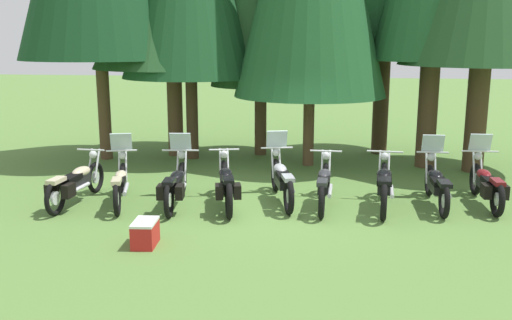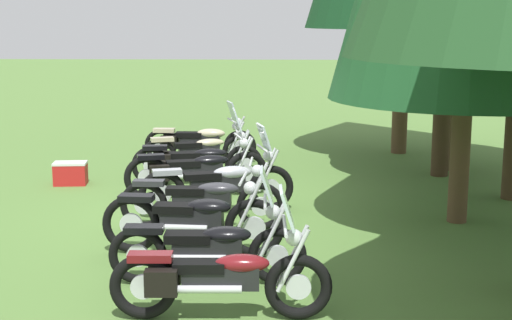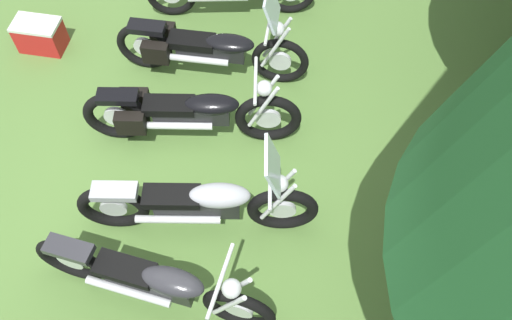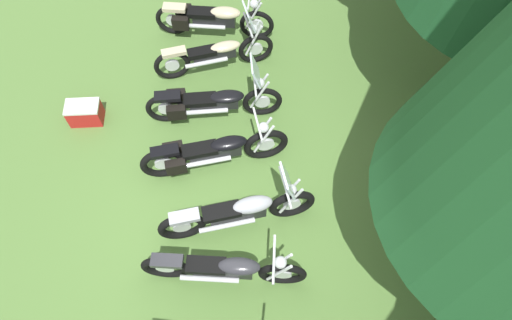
{
  "view_description": "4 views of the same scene",
  "coord_description": "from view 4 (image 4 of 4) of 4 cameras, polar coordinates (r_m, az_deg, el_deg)",
  "views": [
    {
      "loc": [
        1.23,
        -10.9,
        3.24
      ],
      "look_at": [
        -0.51,
        0.54,
        0.78
      ],
      "focal_mm": 39.61,
      "sensor_mm": 36.0,
      "label": 1
    },
    {
      "loc": [
        11.22,
        1.18,
        3.02
      ],
      "look_at": [
        -0.39,
        0.76,
        0.76
      ],
      "focal_mm": 52.54,
      "sensor_mm": 36.0,
      "label": 2
    },
    {
      "loc": [
        2.37,
        1.44,
        5.19
      ],
      "look_at": [
        -0.52,
        0.62,
        0.57
      ],
      "focal_mm": 38.1,
      "sensor_mm": 36.0,
      "label": 3
    },
    {
      "loc": [
        2.88,
        0.59,
        6.83
      ],
      "look_at": [
        -0.64,
        0.43,
        0.82
      ],
      "focal_mm": 32.57,
      "sensor_mm": 36.0,
      "label": 4
    }
  ],
  "objects": [
    {
      "name": "motorcycle_3",
      "position": [
        7.5,
        -5.4,
        1.02
      ],
      "size": [
        0.92,
        2.39,
        1.03
      ],
      "rotation": [
        0.0,
        0.0,
        1.83
      ],
      "color": "black",
      "rests_on": "ground_plane"
    },
    {
      "name": "motorcycle_4",
      "position": [
        6.96,
        -2.01,
        -6.39
      ],
      "size": [
        0.89,
        2.36,
        1.37
      ],
      "rotation": [
        0.0,
        0.0,
        1.83
      ],
      "color": "black",
      "rests_on": "ground_plane"
    },
    {
      "name": "picnic_cooler",
      "position": [
        8.75,
        -20.28,
        5.46
      ],
      "size": [
        0.41,
        0.62,
        0.41
      ],
      "color": "red",
      "rests_on": "ground_plane"
    },
    {
      "name": "ground_plane",
      "position": [
        7.44,
        -3.57,
        -7.35
      ],
      "size": [
        80.0,
        80.0,
        0.0
      ],
      "primitive_type": "plane",
      "color": "#547A38"
    },
    {
      "name": "motorcycle_0",
      "position": [
        9.47,
        -5.45,
        16.94
      ],
      "size": [
        0.62,
        2.34,
        0.99
      ],
      "rotation": [
        0.0,
        0.0,
        1.54
      ],
      "color": "black",
      "rests_on": "ground_plane"
    },
    {
      "name": "motorcycle_5",
      "position": [
        6.7,
        -3.9,
        -13.22
      ],
      "size": [
        0.66,
        2.37,
        1.0
      ],
      "rotation": [
        0.0,
        0.0,
        1.56
      ],
      "color": "black",
      "rests_on": "ground_plane"
    },
    {
      "name": "motorcycle_1",
      "position": [
        8.83,
        -4.93,
        13.01
      ],
      "size": [
        0.89,
        2.2,
        1.35
      ],
      "rotation": [
        0.0,
        0.0,
        1.87
      ],
      "color": "black",
      "rests_on": "ground_plane"
    },
    {
      "name": "motorcycle_2",
      "position": [
        8.08,
        -5.45,
        7.14
      ],
      "size": [
        0.82,
        2.37,
        1.36
      ],
      "rotation": [
        0.0,
        0.0,
        1.7
      ],
      "color": "black",
      "rests_on": "ground_plane"
    }
  ]
}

